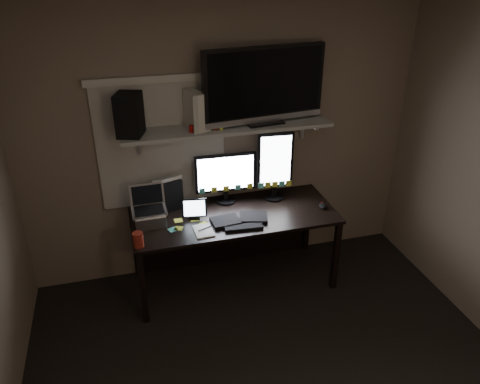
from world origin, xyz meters
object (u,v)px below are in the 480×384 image
object	(u,v)px
monitor_landscape	(226,178)
monitor_portrait	(275,166)
speaker	(129,115)
laptop	(149,208)
mouse	(323,206)
tablet	(194,209)
keyboard	(240,219)
game_console	(195,110)
cup	(138,240)
tv	(264,86)
desk	(231,224)

from	to	relation	value
monitor_landscape	monitor_portrait	world-z (taller)	monitor_portrait
speaker	laptop	bearing A→B (deg)	-49.17
mouse	tablet	size ratio (longest dim) A/B	0.47
keyboard	mouse	world-z (taller)	mouse
keyboard	tablet	distance (m)	0.40
game_console	speaker	xyz separation A→B (m)	(-0.53, -0.03, 0.01)
monitor_landscape	cup	xyz separation A→B (m)	(-0.84, -0.54, -0.18)
keyboard	laptop	size ratio (longest dim) A/B	1.53
tablet	cup	bearing A→B (deg)	-139.43
tv	cup	bearing A→B (deg)	-164.53
laptop	cup	size ratio (longest dim) A/B	2.64
tablet	laptop	world-z (taller)	laptop
tablet	laptop	size ratio (longest dim) A/B	0.67
monitor_portrait	mouse	world-z (taller)	monitor_portrait
monitor_portrait	mouse	distance (m)	0.56
mouse	monitor_portrait	bearing A→B (deg)	150.59
monitor_portrait	game_console	bearing A→B (deg)	-177.38
mouse	laptop	bearing A→B (deg)	-174.85
tablet	game_console	distance (m)	0.84
keyboard	mouse	size ratio (longest dim) A/B	4.85
tablet	speaker	world-z (taller)	speaker
speaker	monitor_portrait	bearing A→B (deg)	18.82
mouse	game_console	bearing A→B (deg)	173.11
laptop	monitor_landscape	bearing A→B (deg)	15.68
monitor_portrait	tv	bearing A→B (deg)	-175.68
desk	tv	xyz separation A→B (m)	(0.32, 0.07, 1.25)
tablet	speaker	size ratio (longest dim) A/B	0.64
desk	cup	distance (m)	0.98
monitor_landscape	speaker	xyz separation A→B (m)	(-0.79, -0.05, 0.68)
game_console	speaker	distance (m)	0.53
cup	tv	world-z (taller)	tv
tablet	laptop	xyz separation A→B (m)	(-0.38, -0.00, 0.07)
keyboard	game_console	bearing A→B (deg)	134.59
desk	monitor_portrait	size ratio (longest dim) A/B	2.73
monitor_portrait	speaker	world-z (taller)	speaker
cup	keyboard	bearing A→B (deg)	10.84
keyboard	tv	world-z (taller)	tv
tablet	tv	bearing A→B (deg)	23.32
laptop	speaker	distance (m)	0.78
monitor_landscape	laptop	size ratio (longest dim) A/B	1.71
keyboard	speaker	world-z (taller)	speaker
monitor_portrait	game_console	size ratio (longest dim) A/B	2.11
mouse	laptop	size ratio (longest dim) A/B	0.32
monitor_portrait	laptop	bearing A→B (deg)	-167.00
cup	tv	distance (m)	1.62
monitor_portrait	desk	bearing A→B (deg)	-166.07
desk	mouse	xyz separation A→B (m)	(0.80, -0.22, 0.20)
desk	laptop	bearing A→B (deg)	-172.01
keyboard	mouse	distance (m)	0.79
tv	game_console	xyz separation A→B (m)	(-0.59, 0.02, -0.17)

